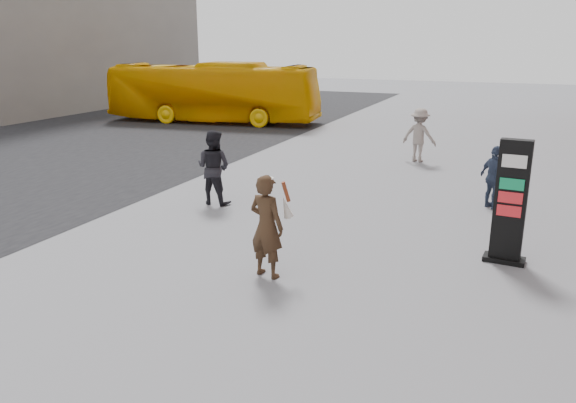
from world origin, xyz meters
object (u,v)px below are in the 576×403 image
at_px(woman, 267,225).
at_px(pedestrian_c, 494,177).
at_px(bus, 213,93).
at_px(pedestrian_b, 419,135).
at_px(info_pylon, 510,202).
at_px(pedestrian_a, 214,167).

distance_m(woman, pedestrian_c, 6.72).
relative_size(bus, pedestrian_b, 5.86).
relative_size(info_pylon, pedestrian_c, 1.49).
bearing_deg(pedestrian_b, pedestrian_a, 73.58).
bearing_deg(pedestrian_b, info_pylon, 122.10).
distance_m(woman, bus, 19.26).
height_order(pedestrian_b, pedestrian_c, pedestrian_b).
relative_size(info_pylon, woman, 1.27).
bearing_deg(woman, info_pylon, -136.64).
relative_size(woman, pedestrian_a, 0.98).
height_order(woman, bus, bus).
distance_m(info_pylon, pedestrian_c, 3.60).
distance_m(pedestrian_b, pedestrian_c, 5.49).
relative_size(bus, pedestrian_a, 5.67).
bearing_deg(info_pylon, woman, -144.61).
bearing_deg(woman, pedestrian_c, -107.45).
height_order(woman, pedestrian_c, woman).
relative_size(info_pylon, bus, 0.22).
xyz_separation_m(woman, pedestrian_c, (3.35, 5.82, -0.16)).
distance_m(info_pylon, pedestrian_b, 8.92).
xyz_separation_m(woman, pedestrian_b, (0.71, 10.63, -0.03)).
xyz_separation_m(info_pylon, pedestrian_a, (-6.88, 1.32, -0.22)).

